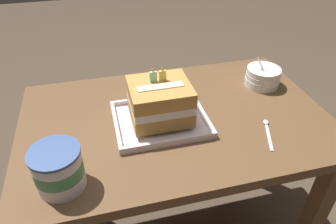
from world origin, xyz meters
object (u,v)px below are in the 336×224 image
ice_cream_tub (58,169)px  serving_spoon_near_tray (267,129)px  bowl_stack (263,77)px  birthday_cake (160,101)px  foil_tray (160,120)px

ice_cream_tub → serving_spoon_near_tray: size_ratio=0.89×
bowl_stack → serving_spoon_near_tray: bearing=-114.3°
serving_spoon_near_tray → birthday_cake: bearing=158.7°
foil_tray → ice_cream_tub: bearing=-147.5°
foil_tray → ice_cream_tub: 0.38m
bowl_stack → serving_spoon_near_tray: 0.29m
birthday_cake → bowl_stack: birthday_cake is taller
birthday_cake → bowl_stack: size_ratio=1.42×
birthday_cake → serving_spoon_near_tray: size_ratio=1.31×
foil_tray → serving_spoon_near_tray: 0.35m
birthday_cake → foil_tray: bearing=-90.0°
bowl_stack → foil_tray: bearing=-163.2°
birthday_cake → serving_spoon_near_tray: 0.36m
ice_cream_tub → serving_spoon_near_tray: ice_cream_tub is taller
ice_cream_tub → foil_tray: bearing=32.5°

